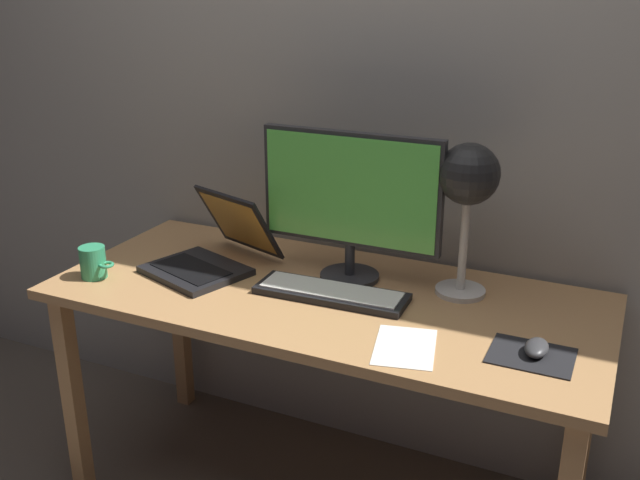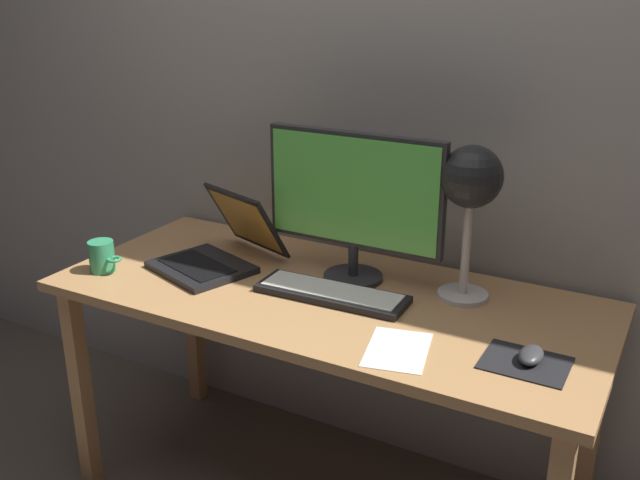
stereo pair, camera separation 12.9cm
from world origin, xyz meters
name	(u,v)px [view 2 (the right image)]	position (x,y,z in m)	size (l,w,h in m)	color
back_wall	(388,80)	(0.00, 0.40, 1.30)	(4.80, 0.06, 2.60)	#9E998E
desk	(326,317)	(0.00, 0.00, 0.66)	(1.60, 0.70, 0.74)	tan
monitor	(354,197)	(0.03, 0.12, 1.00)	(0.55, 0.18, 0.45)	#28282B
keyboard_main	(332,293)	(0.03, -0.02, 0.75)	(0.44, 0.16, 0.03)	black
laptop	(223,245)	(-0.39, 0.04, 0.80)	(0.39, 0.44, 0.23)	black
desk_lamp	(471,186)	(0.36, 0.16, 1.07)	(0.17, 0.17, 0.44)	beige
mousepad	(525,363)	(0.61, -0.13, 0.74)	(0.20, 0.16, 0.00)	black
mouse	(531,355)	(0.62, -0.12, 0.76)	(0.06, 0.10, 0.03)	#38383A
coffee_mug	(102,256)	(-0.68, -0.19, 0.79)	(0.11, 0.08, 0.10)	#339966
paper_sheet_near_mouse	(397,350)	(0.32, -0.21, 0.74)	(0.15, 0.21, 0.00)	white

